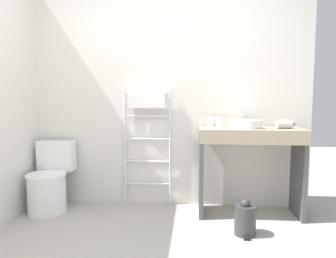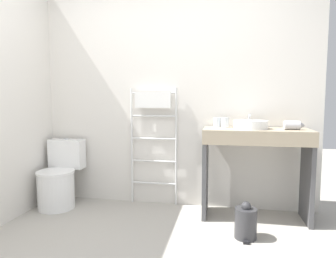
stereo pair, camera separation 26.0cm
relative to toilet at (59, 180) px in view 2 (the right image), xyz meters
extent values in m
cube|color=silver|center=(1.20, 0.37, 0.92)|extent=(3.13, 0.12, 2.43)
cylinder|color=white|center=(0.00, -0.06, -0.10)|extent=(0.38, 0.38, 0.39)
cylinder|color=white|center=(0.00, -0.06, 0.11)|extent=(0.40, 0.40, 0.02)
cube|color=white|center=(0.00, 0.19, 0.26)|extent=(0.39, 0.15, 0.33)
cylinder|color=silver|center=(0.00, 0.19, 0.43)|extent=(0.05, 0.05, 0.01)
cylinder|color=silver|center=(0.75, 0.28, 0.36)|extent=(0.02, 0.02, 1.30)
cylinder|color=silver|center=(1.26, 0.28, 0.36)|extent=(0.02, 0.02, 1.30)
cylinder|color=silver|center=(1.00, 0.28, -0.06)|extent=(0.51, 0.02, 0.02)
cylinder|color=silver|center=(1.00, 0.28, 0.19)|extent=(0.51, 0.02, 0.02)
cylinder|color=silver|center=(1.00, 0.28, 0.45)|extent=(0.51, 0.02, 0.02)
cylinder|color=silver|center=(1.00, 0.28, 0.70)|extent=(0.51, 0.02, 0.02)
cylinder|color=silver|center=(1.00, 0.28, 0.95)|extent=(0.51, 0.02, 0.02)
cube|color=white|center=(1.00, 0.25, 0.88)|extent=(0.40, 0.04, 0.17)
cube|color=gray|center=(2.08, 0.06, 0.58)|extent=(1.01, 0.47, 0.03)
cube|color=gray|center=(2.08, -0.16, 0.51)|extent=(1.01, 0.02, 0.10)
cube|color=#4C4C4F|center=(1.59, 0.06, 0.13)|extent=(0.04, 0.40, 0.86)
cube|color=#4C4C4F|center=(2.56, 0.06, 0.13)|extent=(0.04, 0.40, 0.86)
cylinder|color=white|center=(2.02, 0.07, 0.64)|extent=(0.33, 0.33, 0.08)
cylinder|color=silver|center=(2.02, 0.07, 0.67)|extent=(0.27, 0.27, 0.01)
cylinder|color=silver|center=(2.02, 0.26, 0.67)|extent=(0.02, 0.02, 0.14)
cylinder|color=silver|center=(2.02, 0.21, 0.72)|extent=(0.02, 0.09, 0.02)
cylinder|color=silver|center=(1.70, 0.21, 0.65)|extent=(0.08, 0.08, 0.10)
cylinder|color=silver|center=(1.78, 0.18, 0.65)|extent=(0.07, 0.07, 0.10)
cylinder|color=#B7B7BC|center=(2.40, 0.03, 0.64)|extent=(0.14, 0.09, 0.09)
cone|color=#9C9CA0|center=(2.49, 0.03, 0.64)|extent=(0.05, 0.07, 0.07)
cube|color=#B7B7BC|center=(2.37, 0.12, 0.64)|extent=(0.05, 0.09, 0.06)
cylinder|color=#333335|center=(1.97, -0.41, -0.16)|extent=(0.19, 0.19, 0.26)
sphere|color=#333335|center=(1.97, -0.41, -0.02)|extent=(0.08, 0.08, 0.08)
cube|color=black|center=(1.97, -0.52, -0.28)|extent=(0.05, 0.04, 0.02)
camera|label=1|loc=(1.51, -2.97, 0.87)|focal=32.00mm
camera|label=2|loc=(1.77, -2.93, 0.87)|focal=32.00mm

